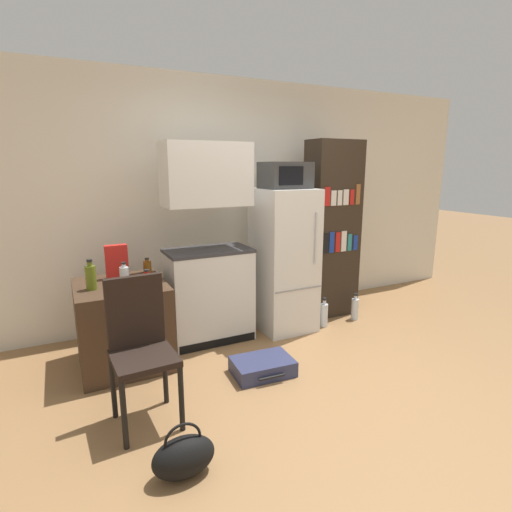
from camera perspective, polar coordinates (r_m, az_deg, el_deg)
The scene contains 18 objects.
ground_plane at distance 3.32m, azimuth 10.90°, elevation -18.56°, with size 24.00×24.00×0.00m, color olive.
wall_back at distance 4.68m, azimuth -1.41°, elevation 7.94°, with size 6.40×0.10×2.65m.
side_table at distance 3.72m, azimuth -18.49°, elevation -9.19°, with size 0.74×0.77×0.73m.
kitchen_hutch at distance 3.91m, azimuth -6.83°, elevation 0.22°, with size 0.82×0.47×1.93m.
refrigerator at distance 4.21m, azimuth 3.99°, elevation -0.59°, with size 0.56×0.62×1.49m.
microwave at distance 4.10m, azimuth 4.19°, elevation 11.43°, with size 0.46×0.38×0.26m.
bookshelf at distance 4.66m, azimuth 10.78°, elevation 3.66°, with size 0.59×0.34×2.00m.
bottle_olive_oil at distance 3.49m, azimuth -22.53°, elevation -2.78°, with size 0.08×0.08×0.25m.
bottle_clear_short at distance 3.53m, azimuth -18.28°, elevation -2.64°, with size 0.08×0.08×0.20m.
bottle_ketchup_red at distance 3.30m, azimuth -15.27°, elevation -3.63°, with size 0.09×0.09×0.18m.
bottle_amber_beer at distance 3.85m, azimuth -15.26°, elevation -1.52°, with size 0.07×0.07×0.15m.
bowl at distance 3.33m, azimuth -18.21°, elevation -4.69°, with size 0.13×0.13×0.04m.
cereal_box at distance 3.76m, azimuth -19.28°, elevation -0.75°, with size 0.19×0.07×0.30m.
chair at distance 2.84m, azimuth -16.28°, elevation -11.19°, with size 0.42×0.42×1.00m.
suitcase_large_flat at distance 3.49m, azimuth 0.95°, elevation -15.50°, with size 0.52×0.40×0.13m.
handbag at distance 2.53m, azimuth -10.30°, elevation -26.35°, with size 0.36×0.20×0.33m.
water_bottle_front at distance 4.72m, azimuth 13.95°, elevation -7.28°, with size 0.08×0.08×0.31m.
water_bottle_middle at distance 4.45m, azimuth 9.70°, elevation -8.21°, with size 0.08×0.08×0.33m.
Camera 1 is at (-1.77, -2.23, 1.71)m, focal length 28.00 mm.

